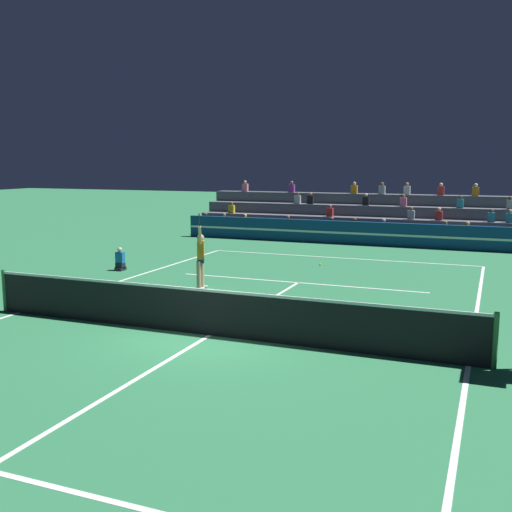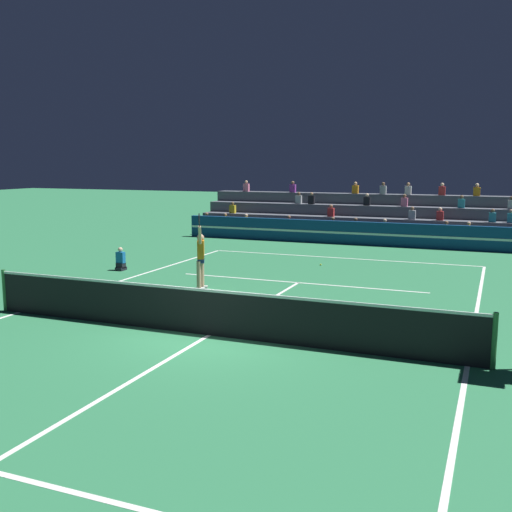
{
  "view_description": "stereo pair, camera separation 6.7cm",
  "coord_description": "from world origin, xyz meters",
  "views": [
    {
      "loc": [
        5.83,
        -11.69,
        3.85
      ],
      "look_at": [
        -0.73,
        4.59,
        1.1
      ],
      "focal_mm": 42.0,
      "sensor_mm": 36.0,
      "label": 1
    },
    {
      "loc": [
        5.89,
        -11.67,
        3.85
      ],
      "look_at": [
        -0.73,
        4.59,
        1.1
      ],
      "focal_mm": 42.0,
      "sensor_mm": 36.0,
      "label": 2
    }
  ],
  "objects": [
    {
      "name": "tennis_player",
      "position": [
        -2.42,
        4.29,
        0.99
      ],
      "size": [
        0.52,
        1.03,
        2.45
      ],
      "color": "tan",
      "rests_on": "ground"
    },
    {
      "name": "ground_plane",
      "position": [
        0.0,
        0.0,
        0.0
      ],
      "size": [
        120.0,
        120.0,
        0.0
      ],
      "primitive_type": "plane",
      "color": "#2D7A4C"
    },
    {
      "name": "tennis_net",
      "position": [
        0.0,
        0.0,
        0.54
      ],
      "size": [
        12.0,
        0.1,
        1.1
      ],
      "color": "#2D6B38",
      "rests_on": "ground"
    },
    {
      "name": "sponsor_banner_wall",
      "position": [
        0.0,
        16.07,
        0.55
      ],
      "size": [
        18.0,
        0.26,
        1.1
      ],
      "color": "navy",
      "rests_on": "ground"
    },
    {
      "name": "ball_kid_courtside",
      "position": [
        -6.63,
        6.15,
        0.33
      ],
      "size": [
        0.3,
        0.36,
        0.84
      ],
      "color": "black",
      "rests_on": "ground"
    },
    {
      "name": "bleacher_stand",
      "position": [
        0.0,
        19.24,
        0.83
      ],
      "size": [
        18.61,
        3.8,
        2.83
      ],
      "color": "#4C515B",
      "rests_on": "ground"
    },
    {
      "name": "court_lines",
      "position": [
        0.0,
        0.0,
        0.0
      ],
      "size": [
        11.1,
        23.9,
        0.01
      ],
      "color": "white",
      "rests_on": "ground"
    },
    {
      "name": "tennis_ball",
      "position": [
        -0.24,
        9.87,
        0.03
      ],
      "size": [
        0.07,
        0.07,
        0.07
      ],
      "primitive_type": "sphere",
      "color": "#C6DB33",
      "rests_on": "ground"
    }
  ]
}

